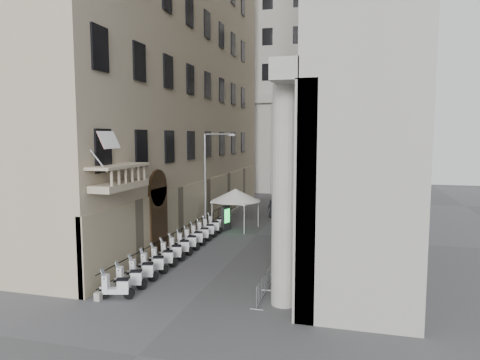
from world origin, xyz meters
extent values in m
plane|color=#444447|center=(0.00, 0.00, 0.00)|extent=(120.00, 120.00, 0.00)
cube|color=#B5A68B|center=(-7.50, 22.00, 17.00)|extent=(5.00, 36.00, 34.00)
cube|color=#B4B1AA|center=(0.00, 48.00, 15.00)|extent=(22.00, 10.00, 30.00)
cylinder|color=silver|center=(-3.88, 19.76, 1.14)|extent=(0.06, 0.06, 2.27)
cylinder|color=silver|center=(-0.99, 19.76, 1.14)|extent=(0.06, 0.06, 2.27)
cylinder|color=silver|center=(-3.88, 22.66, 1.14)|extent=(0.06, 0.06, 2.27)
cylinder|color=silver|center=(-0.99, 22.66, 1.14)|extent=(0.06, 0.06, 2.27)
cube|color=white|center=(-2.43, 21.21, 2.33)|extent=(3.10, 3.10, 0.12)
cone|color=white|center=(-2.43, 21.21, 2.84)|extent=(4.14, 4.14, 1.03)
cylinder|color=#96999E|center=(-4.20, 19.06, 3.93)|extent=(0.16, 0.16, 7.86)
cylinder|color=#96999E|center=(-3.02, 19.06, 7.86)|extent=(2.36, 0.12, 0.12)
cube|color=#96999E|center=(-1.94, 19.06, 7.81)|extent=(0.49, 0.22, 0.15)
cube|color=black|center=(-2.79, 19.98, 1.01)|extent=(0.53, 1.00, 2.02)
cube|color=#19E54C|center=(-2.64, 19.94, 1.24)|extent=(0.23, 0.71, 1.12)
imported|color=black|center=(0.34, 31.16, 0.94)|extent=(0.81, 0.69, 1.88)
imported|color=black|center=(3.00, 33.50, 0.88)|extent=(1.09, 1.05, 1.77)
imported|color=black|center=(-0.13, 26.35, 0.89)|extent=(0.97, 0.75, 1.77)
camera|label=1|loc=(7.19, -12.97, 7.76)|focal=32.00mm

